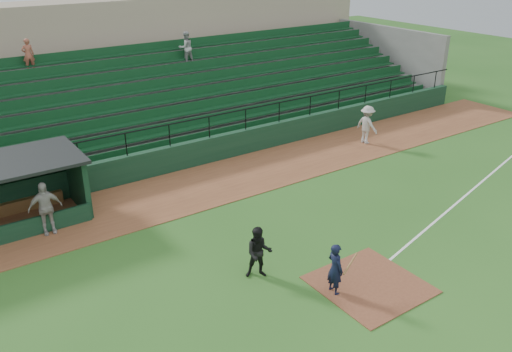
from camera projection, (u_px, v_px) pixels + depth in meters
ground at (346, 269)px, 16.70m from camera, size 90.00×90.00×0.00m
warning_track at (216, 182)px, 22.71m from camera, size 40.00×4.00×0.03m
home_plate_dirt at (369, 284)px, 15.94m from camera, size 3.00×3.00×0.03m
foul_line at (469, 193)px, 21.76m from camera, size 17.49×4.44×0.01m
stadium_structure at (133, 89)px, 28.14m from camera, size 38.00×13.08×6.40m
batter_at_plate at (335, 269)px, 15.29m from camera, size 1.01×0.68×1.63m
umpire at (259, 253)px, 16.04m from camera, size 1.03×0.96×1.68m
runner at (367, 125)px, 26.72m from camera, size 0.78×1.29×1.94m
dugout_player_a at (45, 208)px, 18.36m from camera, size 1.17×0.55×1.94m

